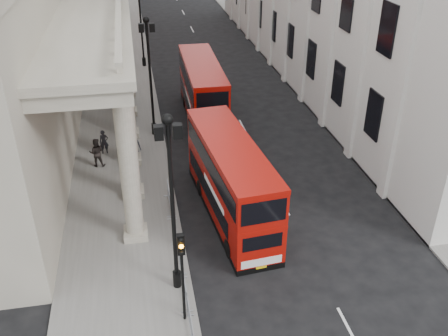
% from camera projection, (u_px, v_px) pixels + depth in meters
% --- Properties ---
extents(sidewalk_west, '(6.00, 140.00, 0.12)m').
position_uv_depth(sidewalk_west, '(120.00, 89.00, 44.20)').
color(sidewalk_west, slate).
rests_on(sidewalk_west, ground).
extents(sidewalk_east, '(3.00, 140.00, 0.12)m').
position_uv_depth(sidewalk_east, '(299.00, 77.00, 46.83)').
color(sidewalk_east, slate).
rests_on(sidewalk_east, ground).
extents(kerb, '(0.20, 140.00, 0.14)m').
position_uv_depth(kerb, '(154.00, 86.00, 44.66)').
color(kerb, slate).
rests_on(kerb, ground).
extents(lamp_post_south, '(1.05, 0.44, 8.32)m').
position_uv_depth(lamp_post_south, '(172.00, 195.00, 19.94)').
color(lamp_post_south, black).
rests_on(lamp_post_south, sidewalk_west).
extents(lamp_post_mid, '(1.05, 0.44, 8.32)m').
position_uv_depth(lamp_post_mid, '(150.00, 70.00, 33.64)').
color(lamp_post_mid, black).
rests_on(lamp_post_mid, sidewalk_west).
extents(lamp_post_north, '(1.05, 0.44, 8.32)m').
position_uv_depth(lamp_post_north, '(140.00, 17.00, 47.33)').
color(lamp_post_north, black).
rests_on(lamp_post_north, sidewalk_west).
extents(traffic_light, '(0.28, 0.33, 4.30)m').
position_uv_depth(traffic_light, '(182.00, 262.00, 19.12)').
color(traffic_light, black).
rests_on(traffic_light, sidewalk_west).
extents(crowd_barriers, '(0.50, 18.75, 1.10)m').
position_uv_depth(crowd_barriers, '(187.00, 304.00, 20.55)').
color(crowd_barriers, gray).
rests_on(crowd_barriers, sidewalk_west).
extents(bus_near, '(3.35, 10.17, 4.31)m').
position_uv_depth(bus_near, '(231.00, 179.00, 26.29)').
color(bus_near, '#A20E07').
rests_on(bus_near, ground).
extents(bus_far, '(2.60, 10.28, 4.43)m').
position_uv_depth(bus_far, '(202.00, 90.00, 37.52)').
color(bus_far, '#A50E07').
rests_on(bus_far, ground).
extents(pedestrian_a, '(0.63, 0.45, 1.62)m').
position_uv_depth(pedestrian_a, '(104.00, 142.00, 33.01)').
color(pedestrian_a, black).
rests_on(pedestrian_a, sidewalk_west).
extents(pedestrian_b, '(0.98, 0.79, 1.90)m').
position_uv_depth(pedestrian_b, '(96.00, 153.00, 31.40)').
color(pedestrian_b, black).
rests_on(pedestrian_b, sidewalk_west).
extents(pedestrian_c, '(0.93, 0.69, 1.74)m').
position_uv_depth(pedestrian_c, '(134.00, 146.00, 32.37)').
color(pedestrian_c, black).
rests_on(pedestrian_c, sidewalk_west).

